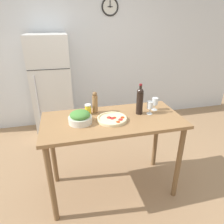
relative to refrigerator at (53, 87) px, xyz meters
The scene contains 11 objects.
ground_plane 1.91m from the refrigerator, 67.64° to the right, with size 14.00×14.00×0.00m, color #9E7A56.
wall_back 0.89m from the refrigerator, 30.38° to the left, with size 6.40×0.08×2.60m.
refrigerator is the anchor object (origin of this frame).
prep_counter 1.71m from the refrigerator, 67.64° to the right, with size 1.44×0.68×0.94m.
wine_bottle 1.82m from the refrigerator, 57.94° to the right, with size 0.07×0.07×0.33m.
wine_glass_near 1.90m from the refrigerator, 55.69° to the right, with size 0.07×0.07×0.14m.
wine_glass_far 1.89m from the refrigerator, 51.80° to the right, with size 0.07×0.07×0.14m.
pepper_mill 1.49m from the refrigerator, 70.15° to the right, with size 0.06×0.06×0.24m.
salad_bowl 1.63m from the refrigerator, 78.69° to the right, with size 0.23×0.23×0.13m.
homemade_pizza 1.74m from the refrigerator, 68.60° to the right, with size 0.31×0.31×0.03m.
salt_canister 1.49m from the refrigerator, 73.47° to the right, with size 0.07×0.07×0.11m.
Camera 1 is at (-0.45, -1.79, 1.85)m, focal length 32.00 mm.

